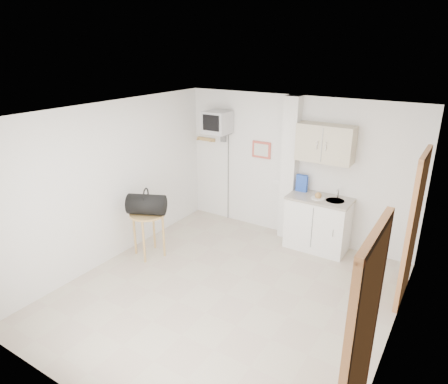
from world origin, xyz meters
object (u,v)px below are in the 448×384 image
Objects in this scene: round_table at (148,220)px; crt_television at (218,123)px; water_bottle at (356,300)px; duffel_bag at (146,204)px.

crt_television is at bearing 83.47° from round_table.
round_table is (-0.20, -1.75, -1.30)m from crt_television.
duffel_bag is at bearing -174.31° from water_bottle.
crt_television reaches higher than round_table.
round_table is 1.12× the size of duffel_bag.
water_bottle is (3.25, 0.32, -0.74)m from duffel_bag.
water_bottle is at bearing -18.80° from duffel_bag.
round_table is at bearing -96.53° from crt_television.
duffel_bag is (0.02, -0.03, 0.28)m from round_table.
duffel_bag reaches higher than round_table.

